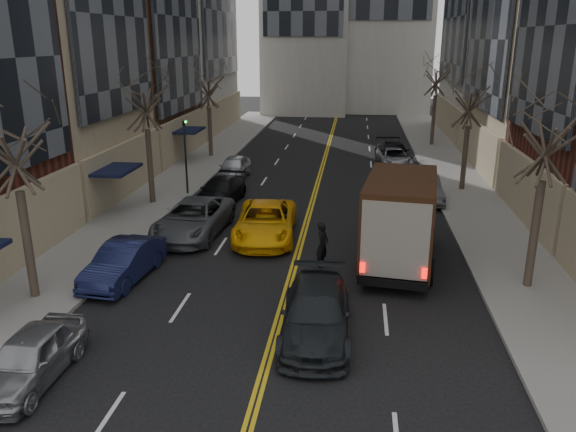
{
  "coord_description": "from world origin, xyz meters",
  "views": [
    {
      "loc": [
        2.29,
        -8.91,
        8.88
      ],
      "look_at": [
        -0.23,
        11.91,
        2.2
      ],
      "focal_mm": 35.0,
      "sensor_mm": 36.0,
      "label": 1
    }
  ],
  "objects_px": {
    "observer_sedan": "(316,314)",
    "taxi": "(265,222)",
    "ups_truck": "(400,220)",
    "pedestrian": "(323,245)"
  },
  "relations": [
    {
      "from": "pedestrian",
      "to": "ups_truck",
      "type": "bearing_deg",
      "value": -57.72
    },
    {
      "from": "taxi",
      "to": "pedestrian",
      "type": "bearing_deg",
      "value": -51.29
    },
    {
      "from": "ups_truck",
      "to": "taxi",
      "type": "distance_m",
      "value": 6.45
    },
    {
      "from": "ups_truck",
      "to": "observer_sedan",
      "type": "relative_size",
      "value": 1.35
    },
    {
      "from": "pedestrian",
      "to": "observer_sedan",
      "type": "bearing_deg",
      "value": -158.36
    },
    {
      "from": "observer_sedan",
      "to": "taxi",
      "type": "xyz_separation_m",
      "value": [
        -2.97,
        8.65,
        0.04
      ]
    },
    {
      "from": "ups_truck",
      "to": "pedestrian",
      "type": "distance_m",
      "value": 3.28
    },
    {
      "from": "ups_truck",
      "to": "observer_sedan",
      "type": "xyz_separation_m",
      "value": [
        -2.92,
        -6.25,
        -1.14
      ]
    },
    {
      "from": "observer_sedan",
      "to": "pedestrian",
      "type": "relative_size",
      "value": 2.8
    },
    {
      "from": "observer_sedan",
      "to": "pedestrian",
      "type": "bearing_deg",
      "value": 89.88
    }
  ]
}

